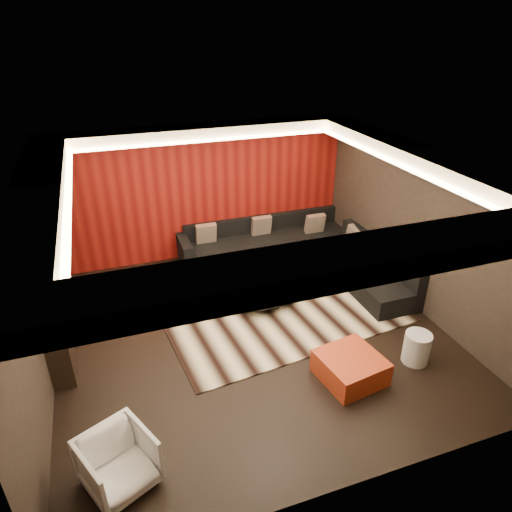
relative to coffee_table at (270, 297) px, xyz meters
name	(u,v)px	position (x,y,z in m)	size (l,w,h in m)	color
floor	(251,332)	(-0.60, -0.68, -0.14)	(6.00, 6.00, 0.02)	black
ceiling	(250,164)	(-0.60, -0.68, 2.68)	(6.00, 6.00, 0.02)	silver
wall_back	(203,192)	(-0.60, 2.33, 1.27)	(6.00, 0.02, 2.80)	black
wall_left	(33,292)	(-3.61, -0.68, 1.27)	(0.02, 6.00, 2.80)	black
wall_right	(418,229)	(2.41, -0.68, 1.27)	(0.02, 6.00, 2.80)	black
red_feature_wall	(204,192)	(-0.60, 2.29, 1.27)	(5.98, 0.05, 2.78)	#6B0C0A
soffit_back	(203,131)	(-0.60, 2.02, 2.56)	(6.00, 0.60, 0.22)	silver
soffit_front	(349,261)	(-0.60, -3.38, 2.56)	(6.00, 0.60, 0.22)	silver
soffit_left	(36,195)	(-3.30, -0.68, 2.56)	(0.60, 4.80, 0.22)	silver
soffit_right	(415,155)	(2.10, -0.68, 2.56)	(0.60, 4.80, 0.22)	silver
cove_back	(208,140)	(-0.60, 1.68, 2.47)	(4.80, 0.08, 0.04)	#FFD899
cove_front	(330,253)	(-0.60, -3.04, 2.47)	(4.80, 0.08, 0.04)	#FFD899
cove_left	(68,199)	(-2.96, -0.68, 2.47)	(0.08, 4.80, 0.04)	#FFD899
cove_right	(396,163)	(1.76, -0.68, 2.47)	(0.08, 4.80, 0.04)	#FFD899
tv_surround	(52,286)	(-3.45, -0.08, 0.97)	(0.30, 2.00, 2.20)	black
tv_screen	(59,264)	(-3.29, -0.08, 1.32)	(0.04, 1.30, 0.80)	black
tv_shelf	(69,307)	(-3.29, -0.08, 0.57)	(0.04, 1.60, 0.04)	black
rug	(275,304)	(0.06, -0.08, -0.12)	(4.00, 3.00, 0.02)	beige
coffee_table	(270,297)	(0.00, 0.00, 0.00)	(1.32, 1.32, 0.22)	black
drum_stool	(223,287)	(-0.76, 0.43, 0.11)	(0.37, 0.37, 0.43)	black
striped_pouf	(191,274)	(-1.19, 1.17, 0.06)	(0.63, 0.63, 0.35)	beige
white_side_table	(417,348)	(1.48, -2.18, 0.11)	(0.39, 0.39, 0.49)	silver
orange_ottoman	(350,367)	(0.38, -2.17, 0.05)	(0.82, 0.82, 0.37)	#9E2114
armchair	(119,462)	(-2.84, -2.80, 0.20)	(0.70, 0.72, 0.66)	white
sectional_sofa	(301,252)	(1.13, 1.19, 0.13)	(3.65, 3.50, 0.75)	black
throw_pillows	(284,230)	(0.91, 1.61, 0.49)	(3.03, 1.57, 0.50)	beige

